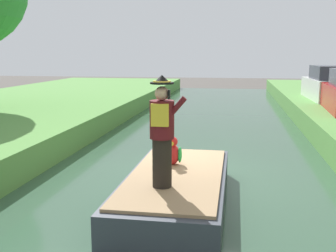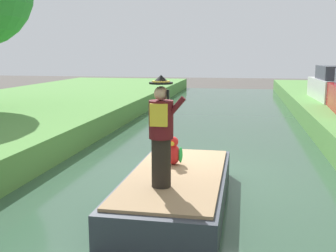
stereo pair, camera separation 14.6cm
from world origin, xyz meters
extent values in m
plane|color=#4C4742|center=(0.00, 0.00, 0.00)|extent=(80.00, 80.00, 0.00)
cube|color=#33513D|center=(0.00, 0.00, 0.05)|extent=(6.85, 48.00, 0.10)
cube|color=#333842|center=(0.00, -1.78, 0.38)|extent=(1.81, 4.20, 0.56)
cube|color=#997A56|center=(0.00, -1.78, 0.69)|extent=(1.67, 3.87, 0.05)
cylinder|color=black|center=(-0.12, -2.57, 1.12)|extent=(0.32, 0.32, 0.82)
cylinder|color=#561419|center=(-0.12, -2.57, 1.84)|extent=(0.40, 0.40, 0.62)
cube|color=gold|center=(-0.12, -2.76, 1.94)|extent=(0.28, 0.06, 0.36)
sphere|color=#DBA884|center=(-0.12, -2.57, 2.27)|extent=(0.23, 0.23, 0.23)
cylinder|color=black|center=(-0.12, -2.57, 2.43)|extent=(0.38, 0.38, 0.03)
cone|color=black|center=(-0.12, -2.57, 2.50)|extent=(0.26, 0.26, 0.12)
cylinder|color=gold|center=(-0.12, -2.57, 2.46)|extent=(0.29, 0.29, 0.02)
cylinder|color=#561419|center=(0.10, -2.61, 2.02)|extent=(0.38, 0.09, 0.43)
cube|color=black|center=(0.01, -2.63, 2.26)|extent=(0.03, 0.08, 0.15)
ellipsoid|color=red|center=(-0.16, -1.18, 0.91)|extent=(0.26, 0.32, 0.40)
sphere|color=red|center=(-0.16, -1.22, 1.18)|extent=(0.20, 0.20, 0.20)
cone|color=yellow|center=(-0.16, -1.32, 1.17)|extent=(0.09, 0.09, 0.09)
ellipsoid|color=green|center=(-0.30, -1.18, 0.91)|extent=(0.08, 0.20, 0.32)
ellipsoid|color=green|center=(-0.02, -1.18, 0.91)|extent=(0.08, 0.20, 0.32)
cube|color=white|center=(5.17, 10.32, 1.30)|extent=(1.81, 4.05, 0.90)
cube|color=#2D333D|center=(5.17, 10.12, 2.05)|extent=(1.51, 2.24, 0.60)
camera|label=1|loc=(1.04, -9.00, 2.90)|focal=43.75mm
camera|label=2|loc=(1.18, -8.98, 2.90)|focal=43.75mm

